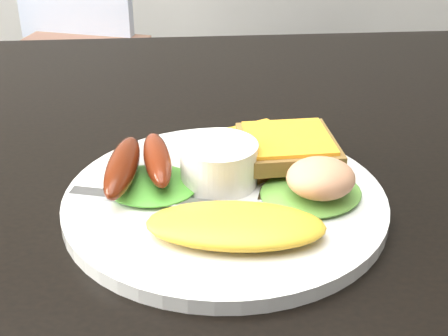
{
  "coord_description": "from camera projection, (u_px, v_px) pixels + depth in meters",
  "views": [
    {
      "loc": [
        0.08,
        -0.54,
        1.03
      ],
      "look_at": [
        0.11,
        -0.09,
        0.78
      ],
      "focal_mm": 50.0,
      "sensor_mm": 36.0,
      "label": 1
    }
  ],
  "objects": [
    {
      "name": "fork",
      "position": [
        163.0,
        201.0,
        0.5
      ],
      "size": [
        0.15,
        0.05,
        0.0
      ],
      "primitive_type": "cube",
      "rotation": [
        0.0,
        0.0,
        -0.27
      ],
      "color": "#ADAFB7",
      "rests_on": "plate"
    },
    {
      "name": "ramekin",
      "position": [
        219.0,
        165.0,
        0.53
      ],
      "size": [
        0.08,
        0.08,
        0.04
      ],
      "primitive_type": "cylinder",
      "rotation": [
        0.0,
        0.0,
        0.3
      ],
      "color": "white",
      "rests_on": "plate"
    },
    {
      "name": "sausage_b",
      "position": [
        157.0,
        159.0,
        0.53
      ],
      "size": [
        0.03,
        0.1,
        0.02
      ],
      "primitive_type": "ellipsoid",
      "rotation": [
        0.0,
        0.0,
        0.11
      ],
      "color": "maroon",
      "rests_on": "lettuce_left"
    },
    {
      "name": "omelette",
      "position": [
        236.0,
        225.0,
        0.46
      ],
      "size": [
        0.14,
        0.08,
        0.02
      ],
      "primitive_type": "ellipsoid",
      "rotation": [
        0.0,
        0.0,
        -0.14
      ],
      "color": "yellow",
      "rests_on": "plate"
    },
    {
      "name": "lettuce_right",
      "position": [
        311.0,
        193.0,
        0.51
      ],
      "size": [
        0.11,
        0.1,
        0.01
      ],
      "primitive_type": "ellipsoid",
      "rotation": [
        0.0,
        0.0,
        0.39
      ],
      "color": "green",
      "rests_on": "plate"
    },
    {
      "name": "dining_chair",
      "position": [
        71.0,
        56.0,
        1.82
      ],
      "size": [
        0.46,
        0.46,
        0.04
      ],
      "primitive_type": "cube",
      "rotation": [
        0.0,
        0.0,
        -0.32
      ],
      "color": "#A06C56",
      "rests_on": "ground"
    },
    {
      "name": "toast_b",
      "position": [
        288.0,
        147.0,
        0.55
      ],
      "size": [
        0.09,
        0.09,
        0.01
      ],
      "primitive_type": "cube",
      "rotation": [
        0.0,
        0.0,
        0.05
      ],
      "color": "olive",
      "rests_on": "toast_a"
    },
    {
      "name": "potato_salad",
      "position": [
        321.0,
        178.0,
        0.49
      ],
      "size": [
        0.06,
        0.06,
        0.03
      ],
      "primitive_type": "ellipsoid",
      "rotation": [
        0.0,
        0.0,
        0.15
      ],
      "color": "beige",
      "rests_on": "lettuce_right"
    },
    {
      "name": "plate",
      "position": [
        225.0,
        201.0,
        0.52
      ],
      "size": [
        0.27,
        0.27,
        0.01
      ],
      "primitive_type": "cylinder",
      "color": "white",
      "rests_on": "dining_table"
    },
    {
      "name": "sausage_a",
      "position": [
        123.0,
        166.0,
        0.52
      ],
      "size": [
        0.04,
        0.11,
        0.03
      ],
      "primitive_type": "ellipsoid",
      "rotation": [
        0.0,
        0.0,
        -0.12
      ],
      "color": "#602013",
      "rests_on": "lettuce_left"
    },
    {
      "name": "lettuce_left",
      "position": [
        151.0,
        185.0,
        0.52
      ],
      "size": [
        0.09,
        0.09,
        0.01
      ],
      "primitive_type": "ellipsoid",
      "rotation": [
        0.0,
        0.0,
        -0.2
      ],
      "color": "#3C9022",
      "rests_on": "plate"
    },
    {
      "name": "dining_table",
      "position": [
        103.0,
        177.0,
        0.61
      ],
      "size": [
        1.2,
        0.8,
        0.04
      ],
      "primitive_type": "cube",
      "color": "black",
      "rests_on": "ground"
    },
    {
      "name": "toast_a",
      "position": [
        254.0,
        152.0,
        0.57
      ],
      "size": [
        0.11,
        0.11,
        0.01
      ],
      "primitive_type": "cube",
      "rotation": [
        0.0,
        0.0,
        0.44
      ],
      "color": "olive",
      "rests_on": "plate"
    }
  ]
}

